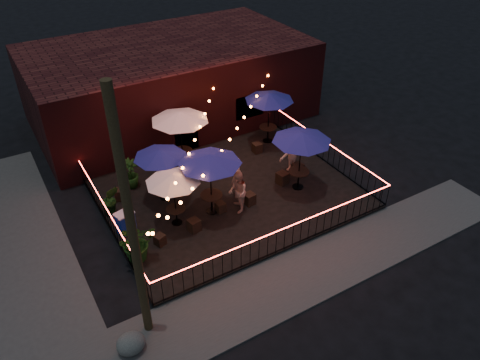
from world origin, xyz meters
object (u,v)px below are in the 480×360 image
object	(u,v)px
cafe_table_1	(160,154)
cafe_table_3	(180,117)
cafe_table_0	(173,179)
cafe_table_4	(302,137)
boulder	(131,343)
utility_pole	(131,228)
cooler	(125,222)
cafe_table_5	(269,97)
cafe_table_2	(210,160)

from	to	relation	value
cafe_table_1	cafe_table_3	distance (m)	2.43
cafe_table_0	cafe_table_4	world-z (taller)	cafe_table_4
boulder	utility_pole	bearing A→B (deg)	34.75
cafe_table_0	cafe_table_4	size ratio (longest dim) A/B	0.75
cafe_table_0	boulder	size ratio (longest dim) A/B	2.68
cafe_table_1	cooler	distance (m)	2.92
cafe_table_0	cooler	size ratio (longest dim) A/B	2.61
cafe_table_0	boulder	xyz separation A→B (m)	(-3.44, -4.43, -1.86)
cafe_table_4	cafe_table_5	world-z (taller)	cafe_table_4
cafe_table_3	cafe_table_4	xyz separation A→B (m)	(3.51, -3.92, -0.10)
utility_pole	cafe_table_4	bearing A→B (deg)	23.08
cafe_table_5	boulder	xyz separation A→B (m)	(-9.90, -7.89, -2.16)
cafe_table_4	cafe_table_3	bearing A→B (deg)	131.89
cafe_table_2	cooler	bearing A→B (deg)	170.37
cooler	boulder	world-z (taller)	cooler
cafe_table_0	boulder	world-z (taller)	cafe_table_0
cafe_table_2	cafe_table_3	xyz separation A→B (m)	(0.40, 3.51, 0.11)
utility_pole	cooler	distance (m)	5.66
cafe_table_2	cooler	distance (m)	3.90
utility_pole	cafe_table_0	distance (m)	5.12
cafe_table_1	cafe_table_4	bearing A→B (deg)	-23.02
utility_pole	cafe_table_0	xyz separation A→B (m)	(2.73, 3.94, -1.80)
cafe_table_2	cafe_table_5	world-z (taller)	cafe_table_2
cooler	cafe_table_3	bearing A→B (deg)	23.16
utility_pole	cafe_table_3	size ratio (longest dim) A/B	2.89
cafe_table_2	cafe_table_3	bearing A→B (deg)	83.51
cafe_table_0	cooler	distance (m)	2.48
cafe_table_2	utility_pole	bearing A→B (deg)	-137.44
cafe_table_3	cooler	size ratio (longest dim) A/B	3.11
cafe_table_1	cafe_table_4	world-z (taller)	cafe_table_4
cafe_table_3	cafe_table_5	distance (m)	4.58
cafe_table_3	cafe_table_4	distance (m)	5.26
cafe_table_3	utility_pole	bearing A→B (deg)	-122.03
utility_pole	cafe_table_2	xyz separation A→B (m)	(4.22, 3.88, -1.43)
boulder	cafe_table_2	bearing A→B (deg)	41.55
cafe_table_4	cooler	bearing A→B (deg)	172.34
cafe_table_2	cafe_table_3	distance (m)	3.53
cafe_table_1	boulder	bearing A→B (deg)	-120.79
cafe_table_3	boulder	distance (m)	9.79
utility_pole	cafe_table_4	world-z (taller)	utility_pole
cafe_table_4	boulder	distance (m)	9.94
cafe_table_1	boulder	distance (m)	7.42
cafe_table_3	cafe_table_1	bearing A→B (deg)	-133.96
cafe_table_3	cooler	world-z (taller)	cafe_table_3
cafe_table_1	boulder	size ratio (longest dim) A/B	2.76
cafe_table_3	boulder	world-z (taller)	cafe_table_3
cafe_table_4	boulder	bearing A→B (deg)	-155.89
cafe_table_0	cafe_table_3	bearing A→B (deg)	61.27
utility_pole	cafe_table_5	xyz separation A→B (m)	(9.20, 7.40, -1.50)
cafe_table_5	cafe_table_1	bearing A→B (deg)	-164.46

